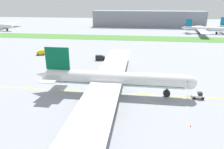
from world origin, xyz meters
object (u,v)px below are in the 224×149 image
Objects in this scene: pushback_tug at (198,96)px; service_truck_fuel_bowser at (100,58)px; traffic_cone_near_nose at (191,126)px; ground_crew_wingwalker_port at (99,133)px; service_truck_baggage_loader at (41,52)px; airliner_foreground at (112,79)px; parked_airliner_far_centre at (202,29)px.

pushback_tug is 1.12× the size of service_truck_fuel_bowser.
pushback_tug reaches higher than traffic_cone_near_nose.
ground_crew_wingwalker_port is at bearing -139.69° from pushback_tug.
ground_crew_wingwalker_port is 88.11m from service_truck_baggage_loader.
ground_crew_wingwalker_port is (-29.07, -24.66, -0.02)m from pushback_tug.
traffic_cone_near_nose is 0.12× the size of service_truck_fuel_bowser.
traffic_cone_near_nose is 97.63m from service_truck_baggage_loader.
parked_airliner_far_centre is (67.59, 144.80, -0.96)m from airliner_foreground.
airliner_foreground reaches higher than service_truck_fuel_bowser.
traffic_cone_near_nose is 68.84m from service_truck_fuel_bowser.
ground_crew_wingwalker_port is 67.52m from service_truck_fuel_bowser.
service_truck_fuel_bowser is at bearing 105.67° from airliner_foreground.
service_truck_baggage_loader reaches higher than pushback_tug.
service_truck_baggage_loader is 0.08× the size of parked_airliner_far_centre.
pushback_tug reaches higher than ground_crew_wingwalker_port.
ground_crew_wingwalker_port is 2.70× the size of traffic_cone_near_nose.
pushback_tug is 18.64m from traffic_cone_near_nose.
ground_crew_wingwalker_port is at bearing -111.68° from parked_airliner_far_centre.
traffic_cone_near_nose is at bearing -42.93° from service_truck_baggage_loader.
parked_airliner_far_centre is at bearing 74.70° from traffic_cone_near_nose.
ground_crew_wingwalker_port is 0.31× the size of service_truck_fuel_bowser.
service_truck_baggage_loader is (-77.59, 48.89, 0.58)m from pushback_tug.
service_truck_fuel_bowser is (-34.73, 59.42, 1.20)m from traffic_cone_near_nose.
service_truck_baggage_loader reaches higher than ground_crew_wingwalker_port.
pushback_tug is 150.12m from parked_airliner_far_centre.
traffic_cone_near_nose is (22.96, 7.07, -0.67)m from ground_crew_wingwalker_port.
airliner_foreground is at bearing 179.46° from pushback_tug.
airliner_foreground is at bearing -115.02° from parked_airliner_far_centre.
airliner_foreground reaches higher than parked_airliner_far_centre.
parked_airliner_far_centre is (67.48, 169.75, 3.49)m from ground_crew_wingwalker_port.
service_truck_baggage_loader is 37.42m from service_truck_fuel_bowser.
service_truck_fuel_bowser is 130.20m from parked_airliner_far_centre.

